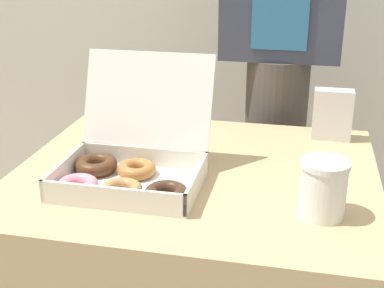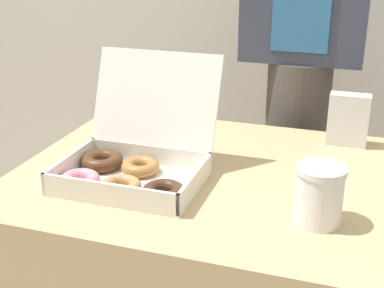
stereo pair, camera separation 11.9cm
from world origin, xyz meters
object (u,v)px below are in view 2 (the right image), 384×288
Objects in this scene: napkin_holder at (348,120)px; person_customer at (302,47)px; donut_box at (130,163)px; coffee_cup at (319,195)px.

napkin_holder is 0.35m from person_customer.
donut_box is 2.30× the size of napkin_holder.
donut_box is 2.71× the size of coffee_cup.
donut_box reaches higher than napkin_holder.
donut_box is at bearing -139.84° from napkin_holder.
person_customer reaches higher than napkin_holder.
donut_box reaches higher than coffee_cup.
napkin_holder is (0.48, 0.40, 0.03)m from donut_box.
napkin_holder is (0.03, 0.47, 0.01)m from coffee_cup.
person_customer is (-0.14, 0.74, 0.15)m from coffee_cup.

